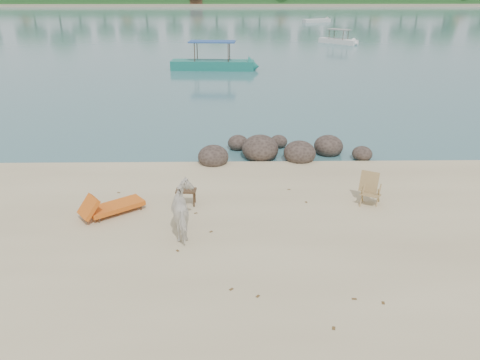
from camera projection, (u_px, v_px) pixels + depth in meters
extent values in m
plane|color=#346168|center=(230.00, 15.00, 94.02)|extent=(400.00, 400.00, 0.00)
cube|color=tan|center=(230.00, 1.00, 167.74)|extent=(420.00, 90.00, 1.40)
ellipsoid|color=#2D241E|center=(213.00, 158.00, 16.52)|extent=(1.09, 1.20, 0.82)
ellipsoid|color=#2D241E|center=(260.00, 150.00, 17.17)|extent=(1.34, 1.48, 1.01)
ellipsoid|color=#2D241E|center=(300.00, 154.00, 16.84)|extent=(1.16, 1.28, 0.87)
ellipsoid|color=#2D241E|center=(328.00, 147.00, 17.60)|extent=(1.09, 1.19, 0.81)
ellipsoid|color=#2D241E|center=(362.00, 155.00, 17.00)|extent=(0.73, 0.80, 0.55)
ellipsoid|color=#2D241E|center=(238.00, 144.00, 18.12)|extent=(0.80, 0.88, 0.60)
ellipsoid|color=#2D241E|center=(279.00, 142.00, 18.34)|extent=(0.68, 0.74, 0.51)
imported|color=silver|center=(185.00, 212.00, 11.64)|extent=(1.00, 1.60, 1.26)
plane|color=brown|center=(289.00, 190.00, 14.37)|extent=(0.10, 0.10, 0.00)
plane|color=brown|center=(196.00, 214.00, 12.89)|extent=(0.14, 0.14, 0.00)
plane|color=brown|center=(306.00, 203.00, 13.53)|extent=(0.12, 0.12, 0.00)
plane|color=brown|center=(258.00, 297.00, 9.47)|extent=(0.14, 0.14, 0.00)
plane|color=brown|center=(178.00, 252.00, 11.07)|extent=(0.14, 0.14, 0.00)
plane|color=brown|center=(119.00, 194.00, 14.14)|extent=(0.13, 0.13, 0.00)
plane|color=brown|center=(354.00, 300.00, 9.38)|extent=(0.11, 0.11, 0.00)
plane|color=brown|center=(334.00, 329.00, 8.59)|extent=(0.12, 0.12, 0.00)
plane|color=brown|center=(211.00, 233.00, 11.92)|extent=(0.14, 0.14, 0.00)
plane|color=brown|center=(231.00, 290.00, 9.68)|extent=(0.14, 0.14, 0.00)
plane|color=brown|center=(383.00, 304.00, 9.27)|extent=(0.12, 0.12, 0.00)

